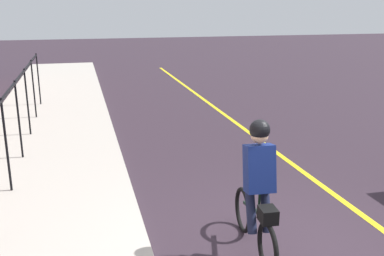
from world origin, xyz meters
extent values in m
plane|color=#30242E|center=(0.00, 0.00, 0.00)|extent=(80.00, 80.00, 0.00)
cylinder|color=black|center=(2.73, 3.80, 0.95)|extent=(0.04, 0.04, 1.60)
cylinder|color=black|center=(4.47, 3.80, 0.95)|extent=(0.04, 0.04, 1.60)
cylinder|color=black|center=(6.20, 3.80, 0.95)|extent=(0.04, 0.04, 1.60)
cylinder|color=black|center=(7.94, 3.80, 0.95)|extent=(0.04, 0.04, 1.60)
cylinder|color=black|center=(9.67, 3.80, 0.95)|extent=(0.04, 0.04, 1.60)
torus|color=black|center=(0.71, 0.40, 0.33)|extent=(0.66, 0.11, 0.66)
torus|color=black|center=(-0.34, 0.48, 0.33)|extent=(0.66, 0.11, 0.66)
cube|color=black|center=(0.18, 0.44, 0.58)|extent=(0.93, 0.11, 0.24)
cylinder|color=black|center=(0.03, 0.45, 0.73)|extent=(0.03, 0.03, 0.35)
cube|color=navy|center=(0.08, 0.45, 1.21)|extent=(0.37, 0.38, 0.63)
sphere|color=tan|center=(0.13, 0.44, 1.62)|extent=(0.22, 0.22, 0.22)
sphere|color=black|center=(0.13, 0.44, 1.70)|extent=(0.26, 0.26, 0.26)
cylinder|color=#191E38|center=(0.07, 0.55, 0.68)|extent=(0.34, 0.14, 0.65)
cylinder|color=#191E38|center=(0.06, 0.35, 0.68)|extent=(0.34, 0.14, 0.65)
cube|color=black|center=(-0.29, 0.48, 0.75)|extent=(0.25, 0.22, 0.18)
camera|label=1|loc=(-4.69, 2.56, 3.18)|focal=41.00mm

